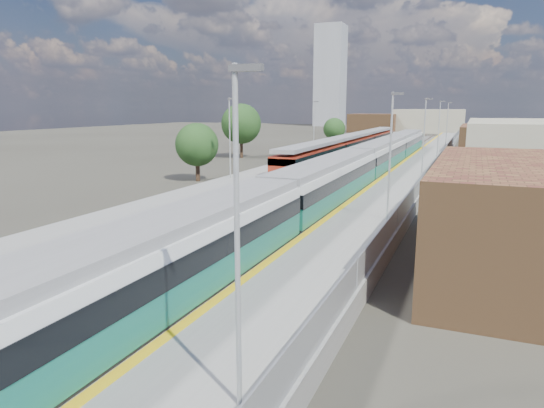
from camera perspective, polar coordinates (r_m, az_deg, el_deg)
The scene contains 11 objects.
ground at distance 58.46m, azimuth 11.45°, elevation 3.58°, with size 320.00×320.00×0.00m, color #47443A.
ballast_bed at distance 61.34m, azimuth 9.84°, elevation 4.02°, with size 10.50×155.00×0.06m, color #565451.
tracks at distance 62.84m, azimuth 10.72°, elevation 4.23°, with size 8.96×160.00×0.17m.
platform_right at distance 60.09m, azimuth 16.89°, elevation 4.03°, with size 4.70×155.00×8.52m.
platform_left at distance 63.11m, azimuth 3.81°, elevation 4.81°, with size 4.30×155.00×8.52m.
buildings at distance 148.42m, azimuth 11.47°, elevation 12.29°, with size 72.00×185.50×40.00m.
green_train at distance 45.42m, azimuth 10.24°, elevation 4.40°, with size 2.99×83.10×3.29m.
red_train at distance 73.23m, azimuth 9.47°, elevation 6.85°, with size 2.85×57.73×3.59m.
tree_a at distance 51.24m, azimuth -8.83°, elevation 6.90°, with size 4.48×4.48×6.07m.
tree_b at distance 74.53m, azimuth -3.64°, elevation 9.39°, with size 6.05×6.05×8.20m.
tree_c at distance 94.45m, azimuth 7.33°, elevation 8.75°, with size 4.18×4.18×5.66m.
Camera 1 is at (11.09, -6.89, 7.66)m, focal length 32.00 mm.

